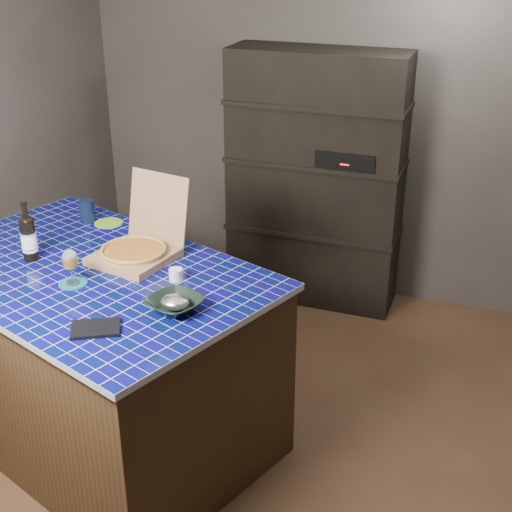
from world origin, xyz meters
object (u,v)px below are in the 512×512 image
at_px(mead_bottle, 29,238).
at_px(kitchen_island, 97,355).
at_px(wine_glass, 70,261).
at_px(bowl, 175,304).
at_px(dvd_case, 96,328).
at_px(pizza_box, 136,249).

bearing_deg(mead_bottle, kitchen_island, -1.09).
distance_m(kitchen_island, wine_glass, 0.64).
bearing_deg(kitchen_island, bowl, 0.09).
bearing_deg(dvd_case, bowl, 109.22).
relative_size(dvd_case, bowl, 0.86).
bearing_deg(wine_glass, dvd_case, -45.19).
bearing_deg(wine_glass, mead_bottle, 155.11).
distance_m(kitchen_island, pizza_box, 0.61).
height_order(pizza_box, wine_glass, pizza_box).
xyz_separation_m(mead_bottle, bowl, (0.91, -0.22, -0.09)).
xyz_separation_m(wine_glass, dvd_case, (0.32, -0.33, -0.11)).
relative_size(mead_bottle, bowl, 1.31).
distance_m(mead_bottle, bowl, 0.94).
bearing_deg(kitchen_island, pizza_box, 69.07).
xyz_separation_m(kitchen_island, dvd_case, (0.35, -0.48, 0.50)).
height_order(kitchen_island, dvd_case, dvd_case).
bearing_deg(pizza_box, dvd_case, -64.88).
bearing_deg(bowl, mead_bottle, 166.39).
height_order(dvd_case, bowl, bowl).
bearing_deg(pizza_box, kitchen_island, -120.43).
distance_m(mead_bottle, wine_glass, 0.38).
distance_m(kitchen_island, bowl, 0.81).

